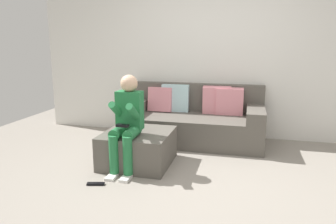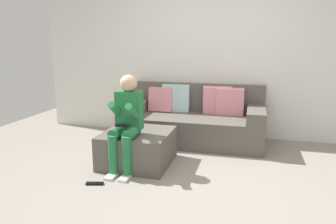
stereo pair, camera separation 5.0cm
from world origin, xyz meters
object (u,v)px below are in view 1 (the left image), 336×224
Objects in this scene: ottoman at (138,148)px; person_seated at (127,120)px; couch_sectional at (194,121)px; remote_near_ottoman at (96,184)px.

ottoman is 0.74× the size of person_seated.
remote_near_ottoman is (-0.74, -1.78, -0.30)m from couch_sectional.
couch_sectional is 1.84× the size of person_seated.
couch_sectional is at bearing 53.70° from remote_near_ottoman.
ottoman is 0.45m from person_seated.
person_seated is 6.02× the size of remote_near_ottoman.
person_seated is (-0.06, -0.20, 0.40)m from ottoman.
ottoman is at bearing -114.89° from couch_sectional.
person_seated is at bearing -113.48° from couch_sectional.
person_seated is 0.79m from remote_near_ottoman.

